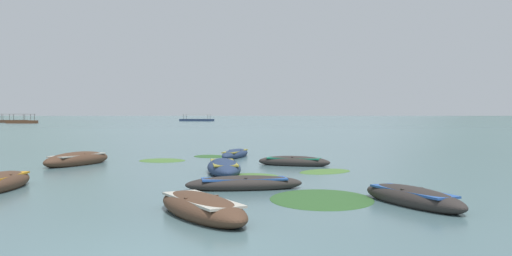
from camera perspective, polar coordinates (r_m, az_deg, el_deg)
ground_plane at (r=1507.48m, az=0.15°, el=1.39°), size 6000.00×6000.00×0.00m
mountain_1 at (r=2266.37m, az=-17.72°, el=7.24°), size 1647.78×1647.78×465.52m
mountain_2 at (r=2309.17m, az=-1.82°, el=7.92°), size 2281.53×2281.53×523.16m
mountain_3 at (r=2477.46m, az=22.85°, el=7.41°), size 1904.29×1904.29×526.82m
rowboat_0 at (r=22.20m, az=4.37°, el=-3.69°), size 3.24×1.84×0.51m
rowboat_1 at (r=23.76m, az=-18.69°, el=-3.29°), size 2.51×3.98×0.70m
rowboat_2 at (r=26.42m, az=-2.06°, el=-2.86°), size 1.71×3.75×0.52m
rowboat_3 at (r=13.10m, az=16.87°, el=-7.29°), size 2.20×3.47×0.55m
rowboat_4 at (r=19.34m, az=-3.31°, el=-4.33°), size 1.71×4.04×0.64m
rowboat_5 at (r=15.17m, az=-1.06°, el=-6.10°), size 3.52×1.47×0.49m
rowboat_9 at (r=16.77m, az=-26.05°, el=-5.39°), size 1.17×3.48×0.62m
rowboat_10 at (r=11.21m, az=-5.75°, el=-8.64°), size 2.74×3.59×0.60m
ferry_0 at (r=173.81m, az=-6.25°, el=0.90°), size 11.45×5.94×2.54m
ferry_1 at (r=142.58m, az=-23.94°, el=0.66°), size 7.18×2.99×2.54m
ferry_2 at (r=155.24m, az=-24.75°, el=0.70°), size 7.69×4.71×2.54m
weed_patch_0 at (r=24.84m, az=-9.99°, el=-3.53°), size 2.83×2.75×0.14m
weed_patch_1 at (r=13.53m, az=7.35°, el=-7.71°), size 2.91×3.57×0.14m
weed_patch_2 at (r=26.94m, az=-4.82°, el=-3.12°), size 2.37×2.41×0.14m
weed_patch_3 at (r=19.90m, az=7.76°, el=-4.76°), size 2.70×2.60×0.14m
weed_patch_5 at (r=18.17m, az=-0.12°, el=-5.34°), size 2.71×2.68×0.14m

